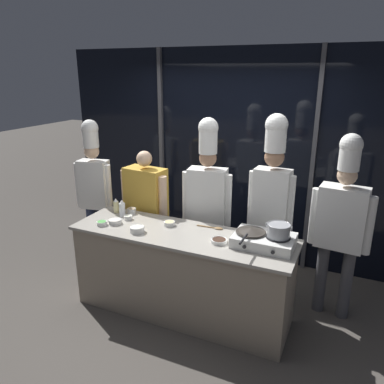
{
  "coord_description": "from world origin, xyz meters",
  "views": [
    {
      "loc": [
        1.48,
        -3.03,
        2.42
      ],
      "look_at": [
        0.0,
        0.25,
        1.25
      ],
      "focal_mm": 35.0,
      "sensor_mm": 36.0,
      "label": 1
    }
  ],
  "objects_px": {
    "prep_bowl_bean_sprouts": "(128,217)",
    "prep_bowl_garlic": "(137,229)",
    "frying_pan": "(251,230)",
    "prep_bowl_onion": "(115,221)",
    "squeeze_bottle_clear": "(122,208)",
    "chef_pastry": "(341,218)",
    "stock_pot": "(279,230)",
    "chef_line": "(272,193)",
    "serving_spoon_slotted": "(215,228)",
    "chef_sous": "(207,194)",
    "person_guest": "(146,203)",
    "prep_bowl_scallions": "(102,223)",
    "chef_head": "(94,181)",
    "portable_stove": "(264,240)",
    "prep_bowl_soy_glaze": "(219,240)",
    "prep_bowl_ginger": "(169,223)",
    "prep_bowl_mushrooms": "(132,210)",
    "squeeze_bottle_oil": "(116,206)"
  },
  "relations": [
    {
      "from": "prep_bowl_onion",
      "to": "prep_bowl_garlic",
      "type": "distance_m",
      "value": 0.34
    },
    {
      "from": "chef_pastry",
      "to": "serving_spoon_slotted",
      "type": "bearing_deg",
      "value": 23.34
    },
    {
      "from": "prep_bowl_soy_glaze",
      "to": "prep_bowl_bean_sprouts",
      "type": "relative_size",
      "value": 1.7
    },
    {
      "from": "stock_pot",
      "to": "prep_bowl_ginger",
      "type": "bearing_deg",
      "value": 177.16
    },
    {
      "from": "serving_spoon_slotted",
      "to": "chef_line",
      "type": "xyz_separation_m",
      "value": [
        0.47,
        0.36,
        0.33
      ]
    },
    {
      "from": "chef_pastry",
      "to": "person_guest",
      "type": "bearing_deg",
      "value": 8.21
    },
    {
      "from": "prep_bowl_ginger",
      "to": "person_guest",
      "type": "xyz_separation_m",
      "value": [
        -0.52,
        0.4,
        0.01
      ]
    },
    {
      "from": "serving_spoon_slotted",
      "to": "chef_sous",
      "type": "relative_size",
      "value": 0.14
    },
    {
      "from": "frying_pan",
      "to": "prep_bowl_onion",
      "type": "relative_size",
      "value": 3.52
    },
    {
      "from": "chef_pastry",
      "to": "stock_pot",
      "type": "bearing_deg",
      "value": 53.82
    },
    {
      "from": "serving_spoon_slotted",
      "to": "prep_bowl_ginger",
      "type": "bearing_deg",
      "value": -165.05
    },
    {
      "from": "chef_line",
      "to": "chef_pastry",
      "type": "bearing_deg",
      "value": -175.81
    },
    {
      "from": "portable_stove",
      "to": "chef_pastry",
      "type": "distance_m",
      "value": 0.83
    },
    {
      "from": "prep_bowl_scallions",
      "to": "chef_head",
      "type": "xyz_separation_m",
      "value": [
        -0.63,
        0.7,
        0.18
      ]
    },
    {
      "from": "squeeze_bottle_clear",
      "to": "chef_line",
      "type": "distance_m",
      "value": 1.61
    },
    {
      "from": "prep_bowl_garlic",
      "to": "chef_pastry",
      "type": "bearing_deg",
      "value": 22.69
    },
    {
      "from": "prep_bowl_mushrooms",
      "to": "chef_line",
      "type": "relative_size",
      "value": 0.05
    },
    {
      "from": "stock_pot",
      "to": "chef_head",
      "type": "relative_size",
      "value": 0.12
    },
    {
      "from": "person_guest",
      "to": "squeeze_bottle_oil",
      "type": "bearing_deg",
      "value": 64.04
    },
    {
      "from": "portable_stove",
      "to": "chef_line",
      "type": "distance_m",
      "value": 0.61
    },
    {
      "from": "prep_bowl_mushrooms",
      "to": "squeeze_bottle_clear",
      "type": "bearing_deg",
      "value": -110.13
    },
    {
      "from": "frying_pan",
      "to": "chef_line",
      "type": "height_order",
      "value": "chef_line"
    },
    {
      "from": "frying_pan",
      "to": "prep_bowl_onion",
      "type": "distance_m",
      "value": 1.42
    },
    {
      "from": "prep_bowl_onion",
      "to": "prep_bowl_scallions",
      "type": "relative_size",
      "value": 1.25
    },
    {
      "from": "prep_bowl_bean_sprouts",
      "to": "person_guest",
      "type": "xyz_separation_m",
      "value": [
        -0.04,
        0.43,
        0.01
      ]
    },
    {
      "from": "serving_spoon_slotted",
      "to": "frying_pan",
      "type": "bearing_deg",
      "value": -23.75
    },
    {
      "from": "frying_pan",
      "to": "portable_stove",
      "type": "bearing_deg",
      "value": 2.17
    },
    {
      "from": "portable_stove",
      "to": "prep_bowl_ginger",
      "type": "distance_m",
      "value": 1.0
    },
    {
      "from": "frying_pan",
      "to": "squeeze_bottle_clear",
      "type": "xyz_separation_m",
      "value": [
        -1.46,
        0.08,
        -0.04
      ]
    },
    {
      "from": "prep_bowl_mushrooms",
      "to": "prep_bowl_scallions",
      "type": "distance_m",
      "value": 0.43
    },
    {
      "from": "chef_head",
      "to": "chef_line",
      "type": "xyz_separation_m",
      "value": [
        2.21,
        0.06,
        0.13
      ]
    },
    {
      "from": "frying_pan",
      "to": "prep_bowl_ginger",
      "type": "height_order",
      "value": "frying_pan"
    },
    {
      "from": "prep_bowl_bean_sprouts",
      "to": "chef_sous",
      "type": "relative_size",
      "value": 0.05
    },
    {
      "from": "frying_pan",
      "to": "prep_bowl_garlic",
      "type": "height_order",
      "value": "frying_pan"
    },
    {
      "from": "person_guest",
      "to": "chef_sous",
      "type": "distance_m",
      "value": 0.77
    },
    {
      "from": "portable_stove",
      "to": "prep_bowl_soy_glaze",
      "type": "xyz_separation_m",
      "value": [
        -0.39,
        -0.11,
        -0.03
      ]
    },
    {
      "from": "squeeze_bottle_oil",
      "to": "prep_bowl_garlic",
      "type": "relative_size",
      "value": 1.14
    },
    {
      "from": "prep_bowl_garlic",
      "to": "chef_head",
      "type": "height_order",
      "value": "chef_head"
    },
    {
      "from": "frying_pan",
      "to": "chef_line",
      "type": "bearing_deg",
      "value": 84.07
    },
    {
      "from": "squeeze_bottle_clear",
      "to": "chef_pastry",
      "type": "height_order",
      "value": "chef_pastry"
    },
    {
      "from": "frying_pan",
      "to": "stock_pot",
      "type": "distance_m",
      "value": 0.25
    },
    {
      "from": "portable_stove",
      "to": "prep_bowl_soy_glaze",
      "type": "distance_m",
      "value": 0.41
    },
    {
      "from": "prep_bowl_onion",
      "to": "serving_spoon_slotted",
      "type": "relative_size",
      "value": 0.49
    },
    {
      "from": "prep_bowl_ginger",
      "to": "prep_bowl_mushrooms",
      "type": "xyz_separation_m",
      "value": [
        -0.55,
        0.14,
        0.01
      ]
    },
    {
      "from": "serving_spoon_slotted",
      "to": "chef_pastry",
      "type": "height_order",
      "value": "chef_pastry"
    },
    {
      "from": "stock_pot",
      "to": "chef_sous",
      "type": "height_order",
      "value": "chef_sous"
    },
    {
      "from": "squeeze_bottle_clear",
      "to": "chef_line",
      "type": "relative_size",
      "value": 0.09
    },
    {
      "from": "prep_bowl_mushrooms",
      "to": "prep_bowl_scallions",
      "type": "bearing_deg",
      "value": -102.92
    },
    {
      "from": "frying_pan",
      "to": "squeeze_bottle_oil",
      "type": "relative_size",
      "value": 2.9
    },
    {
      "from": "prep_bowl_bean_sprouts",
      "to": "prep_bowl_garlic",
      "type": "distance_m",
      "value": 0.36
    }
  ]
}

